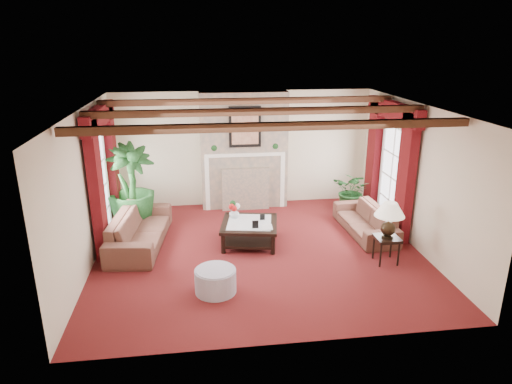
{
  "coord_description": "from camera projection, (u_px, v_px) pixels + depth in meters",
  "views": [
    {
      "loc": [
        -1.07,
        -7.71,
        3.82
      ],
      "look_at": [
        -0.0,
        0.4,
        1.06
      ],
      "focal_mm": 32.0,
      "sensor_mm": 36.0,
      "label": 1
    }
  ],
  "objects": [
    {
      "name": "photo_frame_a",
      "position": [
        255.0,
        225.0,
        8.53
      ],
      "size": [
        0.12,
        0.03,
        0.16
      ],
      "primitive_type": null,
      "rotation": [
        0.0,
        0.0,
        -0.06
      ],
      "color": "black",
      "rests_on": "coffee_table"
    },
    {
      "name": "ottoman",
      "position": [
        216.0,
        281.0,
        7.19
      ],
      "size": [
        0.66,
        0.66,
        0.38
      ],
      "primitive_type": "cylinder",
      "color": "#9292A6",
      "rests_on": "ground"
    },
    {
      "name": "side_table",
      "position": [
        386.0,
        249.0,
        8.14
      ],
      "size": [
        0.48,
        0.48,
        0.49
      ],
      "primitive_type": null,
      "rotation": [
        0.0,
        0.0,
        -0.19
      ],
      "color": "black",
      "rests_on": "ground"
    },
    {
      "name": "sofa_left",
      "position": [
        139.0,
        224.0,
        8.77
      ],
      "size": [
        2.38,
        1.14,
        0.88
      ],
      "primitive_type": "imported",
      "rotation": [
        0.0,
        0.0,
        1.46
      ],
      "color": "#360E1B",
      "rests_on": "ground"
    },
    {
      "name": "curtains_right",
      "position": [
        394.0,
        106.0,
        9.08
      ],
      "size": [
        0.2,
        2.4,
        2.55
      ],
      "primitive_type": null,
      "color": "#440909",
      "rests_on": "ground"
    },
    {
      "name": "book",
      "position": [
        262.0,
        221.0,
        8.54
      ],
      "size": [
        0.2,
        0.05,
        0.27
      ],
      "primitive_type": "imported",
      "rotation": [
        0.0,
        0.0,
        -0.07
      ],
      "color": "black",
      "rests_on": "coffee_table"
    },
    {
      "name": "small_plant",
      "position": [
        352.0,
        195.0,
        10.58
      ],
      "size": [
        1.79,
        1.79,
        0.74
      ],
      "primitive_type": "imported",
      "rotation": [
        0.0,
        0.0,
        -0.73
      ],
      "color": "black",
      "rests_on": "ground"
    },
    {
      "name": "coffee_table",
      "position": [
        249.0,
        233.0,
        8.91
      ],
      "size": [
        1.24,
        1.24,
        0.44
      ],
      "primitive_type": null,
      "rotation": [
        0.0,
        0.0,
        -0.18
      ],
      "color": "black",
      "rests_on": "ground"
    },
    {
      "name": "floor",
      "position": [
        259.0,
        252.0,
        8.6
      ],
      "size": [
        6.0,
        6.0,
        0.0
      ],
      "primitive_type": "plane",
      "color": "#4F0E15",
      "rests_on": "ground"
    },
    {
      "name": "ceiling",
      "position": [
        259.0,
        108.0,
        7.74
      ],
      "size": [
        6.0,
        6.0,
        0.0
      ],
      "primitive_type": "plane",
      "rotation": [
        3.14,
        0.0,
        0.0
      ],
      "color": "white",
      "rests_on": "floor"
    },
    {
      "name": "back_wall",
      "position": [
        243.0,
        149.0,
        10.75
      ],
      "size": [
        6.0,
        0.02,
        2.7
      ],
      "primitive_type": "cube",
      "color": "beige",
      "rests_on": "ground"
    },
    {
      "name": "french_door_right",
      "position": [
        398.0,
        126.0,
        9.23
      ],
      "size": [
        0.1,
        1.1,
        2.16
      ],
      "primitive_type": null,
      "color": "white",
      "rests_on": "ground"
    },
    {
      "name": "ceiling_beams",
      "position": [
        259.0,
        112.0,
        7.76
      ],
      "size": [
        6.0,
        3.0,
        0.12
      ],
      "primitive_type": null,
      "color": "#3E2113",
      "rests_on": "ceiling"
    },
    {
      "name": "left_wall",
      "position": [
        86.0,
        191.0,
        7.8
      ],
      "size": [
        0.02,
        5.5,
        2.7
      ],
      "primitive_type": "cube",
      "color": "beige",
      "rests_on": "ground"
    },
    {
      "name": "french_door_left",
      "position": [
        94.0,
        134.0,
        8.49
      ],
      "size": [
        0.1,
        1.1,
        2.16
      ],
      "primitive_type": null,
      "color": "white",
      "rests_on": "ground"
    },
    {
      "name": "photo_frame_b",
      "position": [
        262.0,
        217.0,
        8.93
      ],
      "size": [
        0.1,
        0.02,
        0.13
      ],
      "primitive_type": null,
      "rotation": [
        0.0,
        0.0,
        0.02
      ],
      "color": "black",
      "rests_on": "coffee_table"
    },
    {
      "name": "sofa_right",
      "position": [
        366.0,
        216.0,
        9.34
      ],
      "size": [
        1.93,
        0.73,
        0.73
      ],
      "primitive_type": "imported",
      "rotation": [
        0.0,
        0.0,
        -1.52
      ],
      "color": "#360E1B",
      "rests_on": "ground"
    },
    {
      "name": "table_lamp",
      "position": [
        389.0,
        220.0,
        7.96
      ],
      "size": [
        0.53,
        0.53,
        0.67
      ],
      "primitive_type": null,
      "color": "black",
      "rests_on": "side_table"
    },
    {
      "name": "fireplace",
      "position": [
        244.0,
        92.0,
        10.13
      ],
      "size": [
        2.0,
        0.52,
        2.7
      ],
      "primitive_type": null,
      "color": "#A08367",
      "rests_on": "ground"
    },
    {
      "name": "flower_vase",
      "position": [
        234.0,
        213.0,
        9.04
      ],
      "size": [
        0.25,
        0.26,
        0.2
      ],
      "primitive_type": "imported",
      "rotation": [
        0.0,
        0.0,
        -0.14
      ],
      "color": "silver",
      "rests_on": "coffee_table"
    },
    {
      "name": "right_wall",
      "position": [
        418.0,
        177.0,
        8.54
      ],
      "size": [
        0.02,
        5.5,
        2.7
      ],
      "primitive_type": "cube",
      "color": "beige",
      "rests_on": "ground"
    },
    {
      "name": "curtains_left",
      "position": [
        98.0,
        111.0,
        8.37
      ],
      "size": [
        0.2,
        2.4,
        2.55
      ],
      "primitive_type": null,
      "color": "#440909",
      "rests_on": "ground"
    },
    {
      "name": "potted_palm",
      "position": [
        133.0,
        204.0,
        9.64
      ],
      "size": [
        2.63,
        2.69,
        1.0
      ],
      "primitive_type": "imported",
      "rotation": [
        0.0,
        0.0,
        0.58
      ],
      "color": "black",
      "rests_on": "ground"
    }
  ]
}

